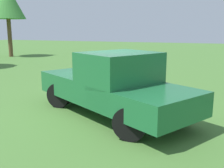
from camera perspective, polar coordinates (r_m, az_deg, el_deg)
name	(u,v)px	position (r m, az deg, el deg)	size (l,w,h in m)	color
ground_plane	(107,107)	(8.38, -1.11, -4.98)	(80.00, 80.00, 0.00)	#477533
pickup_truck	(115,84)	(7.31, 0.65, 0.08)	(5.34, 4.21, 1.80)	black
tree_far_center	(7,1)	(25.20, -21.57, 16.15)	(2.95, 2.95, 6.20)	brown
traffic_cone	(127,75)	(12.42, 3.32, 1.84)	(0.32, 0.32, 0.55)	orange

